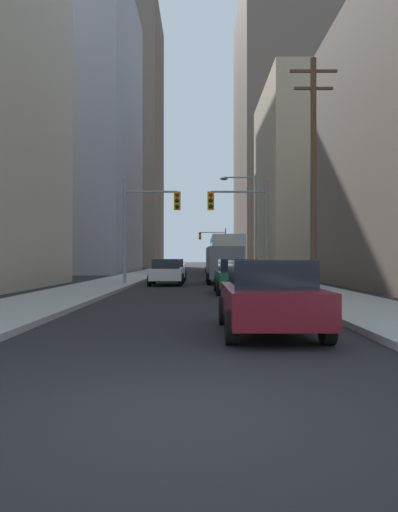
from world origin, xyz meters
The scene contains 19 objects.
ground_plane centered at (0.00, 0.00, 0.00)m, with size 400.00×400.00×0.00m, color black.
sidewalk_left centered at (-5.12, 50.00, 0.07)m, with size 3.26×160.00×0.15m, color #9E9E99.
sidewalk_right centered at (5.12, 50.00, 0.07)m, with size 3.26×160.00×0.15m, color #9E9E99.
city_bus centered at (2.50, 37.00, 1.93)m, with size 2.67×11.52×3.40m.
cargo_van_grey centered at (1.73, 25.30, 1.29)m, with size 2.16×5.26×2.26m.
sedan_maroon centered at (1.63, 5.28, 0.77)m, with size 1.95×4.21×1.52m.
sedan_green centered at (1.88, 16.79, 0.77)m, with size 1.95×4.23×1.52m.
sedan_white centered at (-1.71, 23.60, 0.77)m, with size 1.95×4.24×1.52m.
sedan_silver centered at (-1.71, 28.93, 0.77)m, with size 1.95×4.26×1.52m.
sedan_black centered at (1.87, 48.82, 0.77)m, with size 1.95×4.20×1.52m.
traffic_signal_near_left centered at (-2.71, 23.10, 4.02)m, with size 3.31×0.44×6.00m.
traffic_signal_near_right centered at (2.61, 23.10, 4.03)m, with size 3.51×0.44×6.00m.
traffic_signal_far_right centered at (2.37, 66.32, 4.05)m, with size 4.03×0.44×6.00m.
utility_pole_right centered at (5.45, 17.50, 5.67)m, with size 2.20×0.28×10.78m.
street_lamp_right centered at (3.77, 29.52, 4.56)m, with size 2.60×0.32×7.50m.
building_left_mid_office centered at (-17.69, 49.27, 15.89)m, with size 20.78×20.12×31.78m, color #93939E.
building_left_far_tower centered at (-15.27, 86.12, 24.11)m, with size 16.18×21.04×48.21m, color #66564C.
building_right_mid_block centered at (14.76, 50.86, 10.47)m, with size 14.41×18.50×20.94m, color tan.
building_right_far_highrise centered at (18.21, 87.19, 25.86)m, with size 20.76×29.74×51.72m, color #66564C.
Camera 1 is at (0.19, -4.74, 1.55)m, focal length 34.03 mm.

